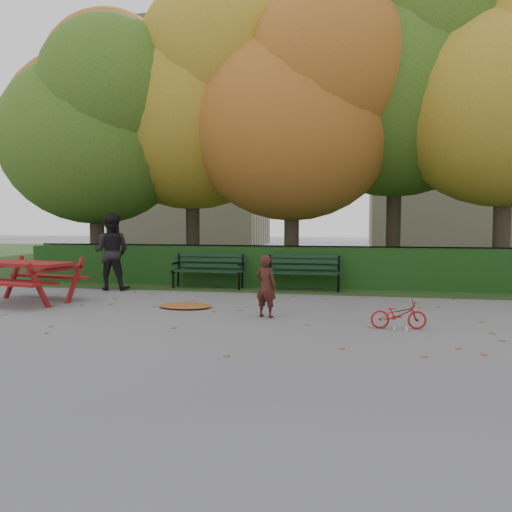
% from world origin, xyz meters
% --- Properties ---
extents(ground, '(90.00, 90.00, 0.00)m').
position_xyz_m(ground, '(0.00, 0.00, 0.00)').
color(ground, gray).
rests_on(ground, ground).
extents(grass_strip, '(90.00, 90.00, 0.00)m').
position_xyz_m(grass_strip, '(0.00, 14.00, 0.01)').
color(grass_strip, '#1B3915').
rests_on(grass_strip, ground).
extents(building_left, '(10.00, 7.00, 15.00)m').
position_xyz_m(building_left, '(-9.00, 26.00, 7.50)').
color(building_left, '#B1A589').
rests_on(building_left, ground).
extents(building_right, '(9.00, 6.00, 12.00)m').
position_xyz_m(building_right, '(8.00, 28.00, 6.00)').
color(building_right, '#B1A589').
rests_on(building_right, ground).
extents(hedge, '(13.00, 0.90, 1.00)m').
position_xyz_m(hedge, '(0.00, 4.50, 0.50)').
color(hedge, black).
rests_on(hedge, ground).
extents(iron_fence, '(14.00, 0.04, 1.02)m').
position_xyz_m(iron_fence, '(0.00, 5.30, 0.54)').
color(iron_fence, black).
rests_on(iron_fence, ground).
extents(tree_a, '(5.88, 5.60, 7.48)m').
position_xyz_m(tree_a, '(-5.19, 5.58, 4.52)').
color(tree_a, '#30251C').
rests_on(tree_a, ground).
extents(tree_b, '(6.72, 6.40, 8.79)m').
position_xyz_m(tree_b, '(-2.44, 6.75, 5.40)').
color(tree_b, '#30251C').
rests_on(tree_b, ground).
extents(tree_c, '(6.30, 6.00, 8.00)m').
position_xyz_m(tree_c, '(0.83, 5.96, 4.82)').
color(tree_c, '#30251C').
rests_on(tree_c, ground).
extents(tree_d, '(7.14, 6.80, 9.58)m').
position_xyz_m(tree_d, '(3.88, 7.23, 5.98)').
color(tree_d, '#30251C').
rests_on(tree_d, ground).
extents(tree_f, '(6.93, 6.60, 9.19)m').
position_xyz_m(tree_f, '(-7.13, 9.24, 5.69)').
color(tree_f, '#30251C').
rests_on(tree_f, ground).
extents(bench_left, '(1.80, 0.57, 0.88)m').
position_xyz_m(bench_left, '(-1.30, 3.70, 0.52)').
color(bench_left, black).
rests_on(bench_left, ground).
extents(bench_right, '(1.80, 0.57, 0.88)m').
position_xyz_m(bench_right, '(1.10, 3.70, 0.52)').
color(bench_right, black).
rests_on(bench_right, ground).
extents(picnic_table, '(2.24, 1.94, 0.96)m').
position_xyz_m(picnic_table, '(-4.39, 0.75, 0.66)').
color(picnic_table, maroon).
rests_on(picnic_table, ground).
extents(leaf_pile, '(1.25, 1.07, 0.07)m').
position_xyz_m(leaf_pile, '(-0.94, 0.82, 0.04)').
color(leaf_pile, maroon).
rests_on(leaf_pile, ground).
extents(leaf_scatter, '(9.00, 5.70, 0.01)m').
position_xyz_m(leaf_scatter, '(0.00, 0.30, 0.01)').
color(leaf_scatter, maroon).
rests_on(leaf_scatter, ground).
extents(child, '(0.47, 0.39, 1.10)m').
position_xyz_m(child, '(0.78, 0.14, 0.55)').
color(child, '#3C1913').
rests_on(child, ground).
extents(adult, '(0.98, 0.81, 1.88)m').
position_xyz_m(adult, '(-3.55, 2.90, 0.94)').
color(adult, black).
rests_on(adult, ground).
extents(bicycle, '(0.88, 0.38, 0.45)m').
position_xyz_m(bicycle, '(2.99, -0.39, 0.23)').
color(bicycle, '#B21011').
rests_on(bicycle, ground).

